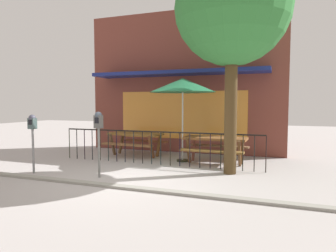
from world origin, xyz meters
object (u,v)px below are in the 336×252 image
object	(u,v)px
picnic_table_left	(135,138)
street_tree	(232,9)
parking_meter_near	(99,127)
picnic_table_right	(215,143)
parking_meter_far	(32,128)
patio_umbrella	(183,86)

from	to	relation	value
picnic_table_left	street_tree	xyz separation A→B (m)	(3.39, -1.57, 3.44)
parking_meter_near	picnic_table_right	bearing A→B (deg)	49.37
picnic_table_left	street_tree	world-z (taller)	street_tree
parking_meter_near	street_tree	size ratio (longest dim) A/B	0.29
picnic_table_left	parking_meter_far	xyz separation A→B (m)	(-1.28, -3.22, 0.53)
picnic_table_left	street_tree	bearing A→B (deg)	-24.87
patio_umbrella	street_tree	xyz separation A→B (m)	(1.60, -1.15, 1.75)
patio_umbrella	parking_meter_far	xyz separation A→B (m)	(-3.08, -2.79, -1.15)
parking_meter_near	parking_meter_far	bearing A→B (deg)	-174.30
picnic_table_right	picnic_table_left	bearing A→B (deg)	171.97
picnic_table_right	street_tree	bearing A→B (deg)	-63.06
parking_meter_near	street_tree	distance (m)	4.29
picnic_table_right	parking_meter_near	size ratio (longest dim) A/B	1.17
picnic_table_right	parking_meter_near	distance (m)	3.53
picnic_table_right	parking_meter_near	world-z (taller)	parking_meter_near
parking_meter_far	parking_meter_near	bearing A→B (deg)	5.70
parking_meter_far	street_tree	size ratio (longest dim) A/B	0.27
picnic_table_right	parking_meter_far	size ratio (longest dim) A/B	1.24
parking_meter_far	street_tree	xyz separation A→B (m)	(4.68, 1.64, 2.90)
patio_umbrella	parking_meter_near	world-z (taller)	patio_umbrella
picnic_table_right	parking_meter_near	bearing A→B (deg)	-130.63
picnic_table_right	patio_umbrella	bearing A→B (deg)	-178.10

